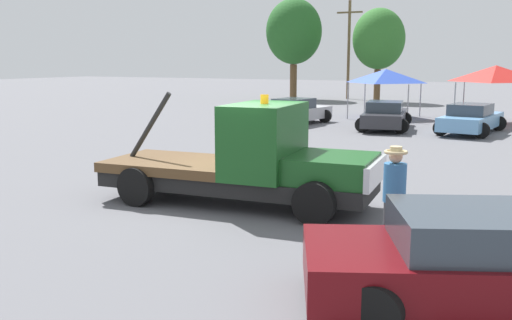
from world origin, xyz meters
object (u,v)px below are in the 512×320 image
Objects in this scene: tow_truck at (252,163)px; canopy_tent_red at (496,74)px; parked_car_charcoal at (385,115)px; canopy_tent_blue at (386,76)px; foreground_car at (490,262)px; tree_center at (294,32)px; person_near_truck at (394,189)px; parked_car_skyblue at (471,119)px; tree_left at (379,39)px; utility_pole at (349,47)px; parked_car_silver at (296,112)px.

canopy_tent_red reaches higher than tow_truck.
parked_car_charcoal is 5.89m from canopy_tent_blue.
tree_center reaches higher than foreground_car.
person_near_truck is 17.59m from parked_car_skyblue.
tree_center reaches higher than parked_car_skyblue.
tree_left is at bearing 107.04° from canopy_tent_blue.
tow_truck is 1.22× the size of foreground_car.
canopy_tent_blue is at bearing 83.65° from foreground_car.
canopy_tent_red is (0.52, 4.92, 1.92)m from parked_car_skyblue.
utility_pole is (-8.44, 20.37, 3.72)m from parked_car_charcoal.
parked_car_skyblue is (-2.46, 19.45, -0.00)m from foreground_car.
canopy_tent_red is 0.43× the size of utility_pole.
parked_car_silver is at bearing 95.85° from foreground_car.
canopy_tent_blue reaches higher than parked_car_skyblue.
parked_car_charcoal is at bearing -55.29° from tree_center.
parked_car_charcoal is at bearing 88.89° from tow_truck.
parked_car_charcoal is at bearing -75.53° from canopy_tent_blue.
tree_center is (-7.21, -0.12, 0.71)m from tree_left.
tree_center is (-12.52, 18.07, 4.96)m from parked_car_charcoal.
utility_pole is at bearing 12.70° from parked_car_charcoal.
utility_pole reaches higher than tow_truck.
foreground_car is 39.48m from tree_left.
canopy_tent_blue is 16.61m from utility_pole.
tow_truck is 0.79× the size of utility_pole.
tree_left is at bearing -34.81° from utility_pole.
tow_truck is 3.90m from person_near_truck.
canopy_tent_blue is at bearing 4.65° from parked_car_charcoal.
foreground_car is 1.05× the size of parked_car_charcoal.
tree_center is at bearing 24.90° from parked_car_charcoal.
foreground_car is 0.64× the size of utility_pole.
foreground_car is 2.57m from person_near_truck.
parked_car_skyblue is 5.31m from canopy_tent_red.
parked_car_skyblue is (3.87, 0.15, -0.00)m from parked_car_charcoal.
utility_pole is (-12.31, 20.21, 3.72)m from parked_car_skyblue.
person_near_truck is 22.55m from canopy_tent_red.
tow_truck is at bearing -99.07° from canopy_tent_red.
tree_center reaches higher than canopy_tent_blue.
utility_pole reaches higher than tree_left.
canopy_tent_blue reaches higher than person_near_truck.
parked_car_charcoal is 1.00× the size of parked_car_skyblue.
canopy_tent_red is (-1.93, 24.37, 1.92)m from foreground_car.
canopy_tent_red reaches higher than parked_car_charcoal.
utility_pole is at bearing 115.25° from canopy_tent_blue.
tree_left is at bearing 0.96° from tree_center.
canopy_tent_blue is (-6.02, 22.87, 1.31)m from person_near_truck.
parked_car_charcoal is 22.36m from utility_pole.
canopy_tent_blue is (-1.41, 5.45, 1.72)m from parked_car_charcoal.
tow_truck is 6.32m from foreground_car.
tree_left reaches higher than tow_truck.
tree_left reaches higher than parked_car_skyblue.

